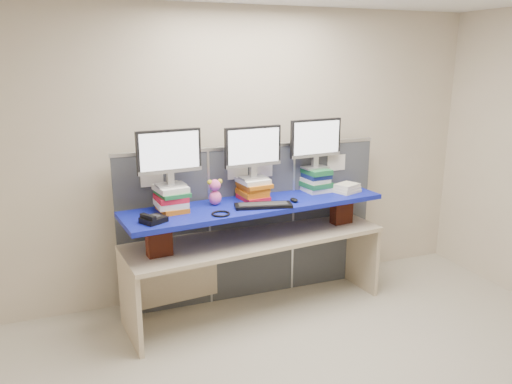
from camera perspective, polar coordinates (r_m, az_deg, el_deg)
name	(u,v)px	position (r m, az deg, el deg)	size (l,w,h in m)	color
room	(351,210)	(3.17, 10.79, -2.01)	(5.00, 4.00, 2.80)	beige
cubicle_partition	(252,222)	(4.89, -0.48, -3.42)	(2.60, 0.06, 1.53)	#3C4047
desk	(256,251)	(4.66, 0.00, -6.76)	(2.48, 0.97, 0.73)	beige
brick_pier_left	(159,240)	(4.20, -11.03, -5.37)	(0.20, 0.11, 0.28)	maroon
brick_pier_right	(342,210)	(5.00, 9.75, -2.00)	(0.20, 0.11, 0.28)	maroon
blue_board	(256,205)	(4.51, 0.00, -1.49)	(2.41, 0.60, 0.04)	#0E0C97
book_stack_left	(171,198)	(4.30, -9.66, -0.70)	(0.29, 0.34, 0.22)	orange
book_stack_center	(253,189)	(4.60, -0.33, 0.39)	(0.29, 0.33, 0.20)	red
book_stack_right	(315,180)	(4.93, 6.77, 1.41)	(0.29, 0.32, 0.23)	white
monitor_left	(169,154)	(4.22, -9.88, 4.27)	(0.55, 0.18, 0.48)	#9E9FA3
monitor_center	(253,149)	(4.52, -0.34, 4.90)	(0.55, 0.18, 0.48)	#9E9FA3
monitor_right	(316,141)	(4.85, 6.84, 5.85)	(0.55, 0.18, 0.48)	#9E9FA3
keyboard	(263,205)	(4.37, 0.84, -1.54)	(0.52, 0.27, 0.03)	black
mouse	(294,200)	(4.55, 4.36, -0.90)	(0.06, 0.11, 0.04)	black
desk_phone	(153,219)	(4.04, -11.71, -3.06)	(0.23, 0.23, 0.07)	black
headset	(221,214)	(4.17, -4.05, -2.49)	(0.16, 0.16, 0.02)	black
plush_toy	(215,192)	(4.43, -4.70, 0.02)	(0.14, 0.10, 0.23)	pink
binder_stack	(347,188)	(4.94, 10.35, 0.44)	(0.29, 0.26, 0.08)	#EDE9CA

